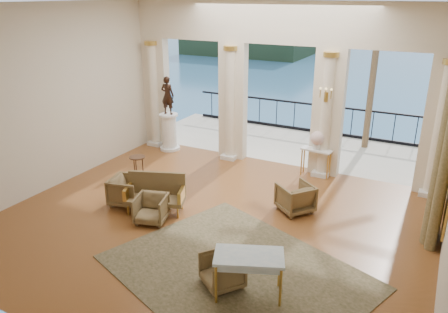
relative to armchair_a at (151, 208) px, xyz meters
The scene contains 22 objects.
floor 1.33m from the armchair_a, 26.60° to the left, with size 9.00×9.00×0.00m, color #482A11.
room_walls 2.85m from the armchair_a, 25.14° to the right, with size 9.00×9.00×9.00m.
arcade 5.07m from the armchair_a, 75.33° to the left, with size 9.00×0.56×4.50m.
terrace 6.49m from the armchair_a, 79.76° to the left, with size 10.00×3.60×0.10m, color #BCB49A.
balustrade 8.06m from the armchair_a, 81.78° to the left, with size 9.00×0.06×1.03m.
palm_tree 8.69m from the armchair_a, 66.29° to the left, with size 2.00×2.00×4.50m.
headland 76.32m from the armchair_a, 112.23° to the left, with size 22.00×18.00×6.00m, color black.
sea 60.92m from the armchair_a, 88.91° to the left, with size 160.00×160.00×0.00m, color #1D5584.
curtain 6.06m from the armchair_a, 20.91° to the left, with size 0.33×1.40×4.09m.
wall_sconce 5.18m from the armchair_a, 58.01° to the left, with size 0.30×0.11×0.33m.
rug 2.60m from the armchair_a, 18.39° to the right, with size 4.33×3.36×0.02m, color #32361D.
armchair_a is the anchor object (origin of this frame).
armchair_b 2.70m from the armchair_a, 27.57° to the right, with size 0.62×0.58×0.64m, color #41331D.
armchair_c 3.23m from the armchair_a, 36.40° to the left, with size 0.71×0.67×0.73m, color #41331D.
armchair_d 1.10m from the armchair_a, 156.90° to the left, with size 0.72×0.67×0.74m, color #41331D.
settee 0.55m from the armchair_a, 114.77° to the left, with size 1.44×1.00×0.88m.
game_table 3.18m from the armchair_a, 23.72° to the right, with size 1.26×0.99×0.77m.
pedestal 4.69m from the armchair_a, 119.47° to the left, with size 0.63×0.63×1.16m.
statue 4.89m from the armchair_a, 119.47° to the left, with size 0.43×0.28×1.17m, color black.
console_table 4.79m from the armchair_a, 59.73° to the left, with size 0.83×0.40×0.77m.
urn 4.83m from the armchair_a, 59.73° to the left, with size 0.37×0.37×0.50m.
side_table 2.34m from the armchair_a, 135.03° to the left, with size 0.41×0.41×0.67m.
Camera 1 is at (4.15, -7.30, 4.69)m, focal length 35.00 mm.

